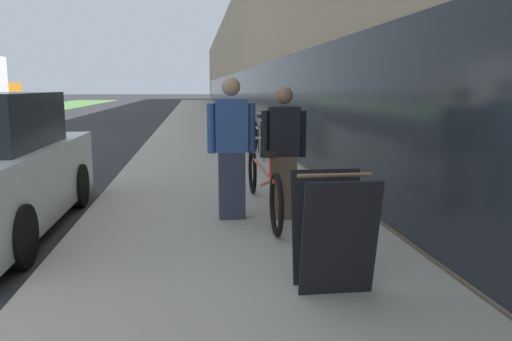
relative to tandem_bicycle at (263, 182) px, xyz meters
name	(u,v)px	position (x,y,z in m)	size (l,w,h in m)	color
sidewalk_slab	(202,120)	(-0.47, 18.32, -0.42)	(3.42, 70.00, 0.13)	#B2AA99
storefront_facade	(304,63)	(6.27, 26.32, 2.67)	(10.01, 70.00, 6.32)	tan
tandem_bicycle	(263,182)	(0.00, 0.00, 0.00)	(0.52, 2.80, 0.83)	black
person_rider	(284,153)	(0.19, -0.37, 0.41)	(0.52, 0.20, 1.54)	brown
person_bystander	(231,149)	(-0.40, -0.28, 0.46)	(0.56, 0.22, 1.64)	#33384C
bike_rack_hoop	(262,135)	(0.59, 4.44, 0.15)	(0.05, 0.60, 0.84)	gray
cruiser_bike_nearest	(258,137)	(0.61, 5.33, 0.03)	(0.52, 1.85, 0.92)	black
cruiser_bike_middle	(239,128)	(0.41, 7.84, 0.02)	(0.52, 1.70, 0.89)	black
sandwich_board_sign	(333,232)	(0.20, -2.46, 0.09)	(0.56, 0.56, 0.90)	black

